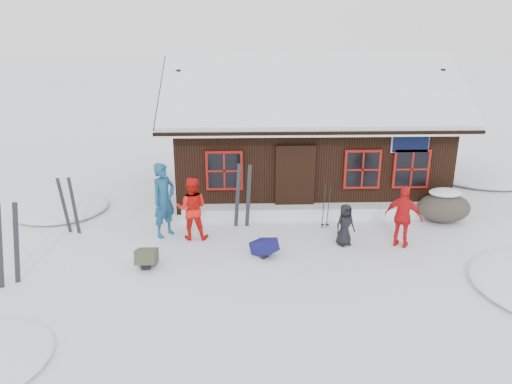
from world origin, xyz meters
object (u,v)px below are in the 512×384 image
skier_orange_right (403,217)px  skier_crouched (345,225)px  ski_pair_left (8,246)px  backpack_olive (147,259)px  skier_teal (164,200)px  boulder (444,207)px  ski_poles (326,207)px  backpack_blue (264,249)px  skier_orange_left (192,208)px

skier_orange_right → skier_crouched: bearing=25.6°
ski_pair_left → backpack_olive: bearing=-8.4°
skier_teal → skier_orange_right: 6.02m
skier_crouched → boulder: 3.40m
skier_teal → ski_poles: (4.26, 0.38, -0.40)m
skier_crouched → skier_orange_right: bearing=-28.6°
ski_poles → backpack_blue: 2.43m
ski_pair_left → backpack_olive: ski_pair_left is taller
skier_orange_left → ski_poles: size_ratio=1.32×
skier_orange_left → ski_pair_left: ski_pair_left is taller
boulder → backpack_blue: 5.48m
ski_pair_left → boulder: bearing=-6.8°
backpack_olive → skier_teal: bearing=84.0°
skier_crouched → backpack_blue: skier_crouched is taller
skier_orange_left → backpack_blue: bearing=152.9°
ski_poles → skier_teal: bearing=-174.8°
skier_orange_left → backpack_olive: size_ratio=2.72×
skier_orange_left → boulder: skier_orange_left is taller
skier_teal → backpack_blue: (2.52, -1.26, -0.82)m
boulder → backpack_blue: boulder is taller
boulder → skier_orange_left: bearing=-172.3°
skier_orange_right → skier_orange_left: bearing=23.8°
skier_orange_right → backpack_blue: size_ratio=2.76×
skier_orange_left → backpack_olive: (-0.92, -1.53, -0.66)m
backpack_olive → skier_crouched: bearing=12.2°
backpack_blue → skier_orange_right: bearing=-36.5°
backpack_olive → ski_pair_left: bearing=-164.4°
ski_poles → skier_crouched: bearing=-75.2°
boulder → ski_pair_left: ski_pair_left is taller
backpack_blue → backpack_olive: backpack_olive is taller
ski_pair_left → backpack_blue: 5.59m
skier_teal → skier_orange_left: (0.73, -0.19, -0.16)m
skier_orange_left → backpack_olive: skier_orange_left is taller
skier_orange_left → skier_crouched: bearing=175.6°
backpack_blue → backpack_olive: 2.75m
ski_pair_left → backpack_olive: 2.89m
backpack_blue → backpack_olive: size_ratio=0.95×
skier_orange_right → skier_crouched: 1.43m
skier_orange_left → ski_pair_left: size_ratio=0.86×
skier_orange_left → boulder: size_ratio=1.12×
skier_orange_right → ski_poles: (-1.69, 1.24, -0.21)m
ski_pair_left → backpack_blue: (5.41, 1.21, -0.74)m
skier_teal → backpack_olive: (-0.19, -1.73, -0.81)m
skier_teal → ski_poles: bearing=-47.0°
ski_pair_left → skier_crouched: bearing=-10.6°
boulder → ski_pair_left: bearing=-163.1°
skier_crouched → ski_poles: size_ratio=0.87×
skier_teal → backpack_olive: skier_teal is taller
ski_poles → skier_orange_right: bearing=-36.3°
skier_teal → boulder: (7.62, 0.73, -0.55)m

